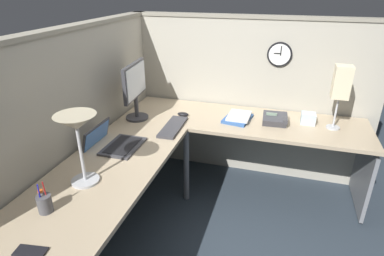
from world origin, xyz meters
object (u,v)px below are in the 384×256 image
Objects in this scene: laptop at (111,143)px; office_phone at (276,119)px; monitor at (135,87)px; tissue_box at (308,118)px; book_stack at (238,117)px; keyboard at (173,127)px; cell_phone at (30,252)px; desk_lamp_paper at (342,84)px; computer_mouse at (183,114)px; desk_lamp_dome at (77,128)px; pen_cup at (45,203)px; wall_clock at (280,54)px.

laptop reaches higher than office_phone.
monitor is 1.52m from tissue_box.
office_phone is 0.28m from tissue_box.
book_stack is 2.60× the size of tissue_box.
keyboard is 2.00× the size of office_phone.
cell_phone is at bearing 171.89° from keyboard.
monitor is 1.69m from desk_lamp_paper.
keyboard is 0.28m from computer_mouse.
pen_cup is (-0.30, 0.04, -0.31)m from desk_lamp_dome.
wall_clock is (1.60, -1.03, 0.16)m from desk_lamp_dome.
computer_mouse is 0.47× the size of wall_clock.
tissue_box is (0.05, 0.20, -0.34)m from desk_lamp_paper.
pen_cup is at bearing 164.70° from keyboard.
desk_lamp_dome is 1.67m from office_phone.
desk_lamp_paper reaches higher than monitor.
book_stack is at bearing -31.28° from desk_lamp_dome.
laptop is at bearing 121.00° from tissue_box.
office_phone is at bearing -88.54° from book_stack.
cell_phone is at bearing 174.52° from computer_mouse.
wall_clock reaches higher than laptop.
computer_mouse reaches higher than cell_phone.
tissue_box is (0.09, -0.59, 0.02)m from book_stack.
book_stack is 0.60m from tissue_box.
wall_clock is at bearing -29.48° from pen_cup.
desk_lamp_paper is (1.28, -1.54, 0.02)m from desk_lamp_dome.
computer_mouse is at bearing -11.20° from pen_cup.
laptop is 0.59m from desk_lamp_dome.
desk_lamp_dome is 2.47× the size of pen_cup.
office_phone reaches higher than cell_phone.
computer_mouse is at bearing -12.10° from desk_lamp_dome.
computer_mouse is at bearing 94.67° from office_phone.
wall_clock is (0.59, -1.16, 0.23)m from monitor.
keyboard is at bearing 112.80° from office_phone.
computer_mouse is 0.23× the size of desk_lamp_dome.
keyboard is at bearing 124.09° from book_stack.
pen_cup is 1.25× the size of cell_phone.
monitor reaches higher than laptop.
laptop reaches higher than cell_phone.
monitor is 1.31× the size of laptop.
cell_phone is at bearing 151.39° from office_phone.
tissue_box is at bearing -81.97° from computer_mouse.
keyboard is 2.39× the size of pen_cup.
desk_lamp_paper is at bearing -63.56° from laptop.
laptop is at bearing -175.65° from monitor.
tissue_box is (0.32, -1.46, -0.25)m from monitor.
computer_mouse is 0.58× the size of pen_cup.
office_phone is at bearing -40.79° from desk_lamp_dome.
wall_clock is at bearing 48.35° from tissue_box.
book_stack is at bearing -27.19° from pen_cup.
desk_lamp_paper is at bearing -85.27° from office_phone.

